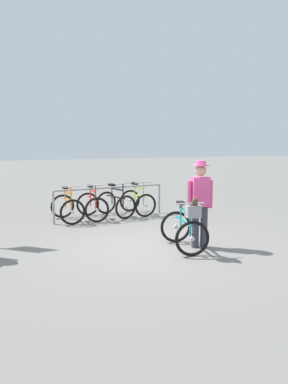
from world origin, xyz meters
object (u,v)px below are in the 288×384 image
Objects in this scene: person_with_featured_bike at (200,200)px; featured_bicycle at (186,226)px; racked_bike_lime at (137,202)px; racked_bike_black at (116,204)px; racked_bike_orange at (67,208)px; racked_bike_red at (92,206)px.

featured_bicycle is at bearing -166.19° from person_with_featured_bike.
featured_bicycle is at bearing -100.72° from racked_bike_lime.
racked_bike_black is at bearing -175.71° from racked_bike_lime.
racked_bike_lime is at bearing 4.29° from racked_bike_orange.
person_with_featured_bike reaches higher than racked_bike_orange.
racked_bike_black is 0.98× the size of featured_bicycle.
racked_bike_orange is 4.06m from person_with_featured_bike.
racked_bike_black is at bearing 95.31° from person_with_featured_bike.
racked_bike_black is 1.07× the size of racked_bike_lime.
racked_bike_red is 0.94× the size of racked_bike_black.
person_with_featured_bike is at bearing -95.32° from racked_bike_lime.
racked_bike_orange is at bearing -175.70° from racked_bike_red.
featured_bicycle reaches higher than racked_bike_black.
racked_bike_red and racked_bike_lime have the same top height.
racked_bike_lime is (1.40, 0.10, 0.00)m from racked_bike_red.
racked_bike_lime is 3.94m from featured_bicycle.
racked_bike_orange is 1.40m from racked_bike_black.
racked_bike_orange and racked_bike_lime have the same top height.
racked_bike_orange is at bearing 110.16° from featured_bicycle.
racked_bike_orange is at bearing -175.71° from racked_bike_lime.
racked_bike_red is at bearing 4.30° from racked_bike_orange.
racked_bike_red is 0.67× the size of person_with_featured_bike.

